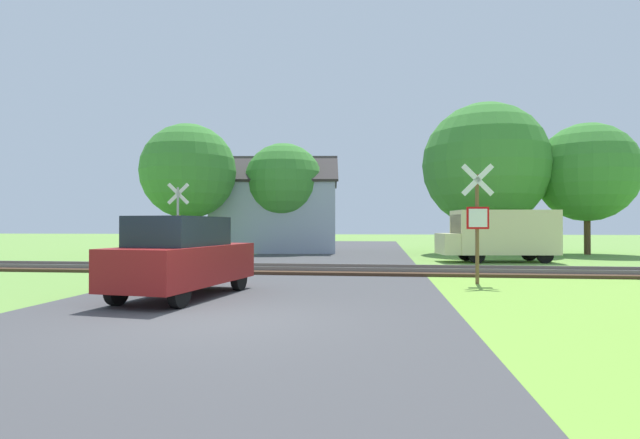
{
  "coord_description": "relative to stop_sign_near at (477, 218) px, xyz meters",
  "views": [
    {
      "loc": [
        2.72,
        -8.04,
        1.59
      ],
      "look_at": [
        0.5,
        9.86,
        1.8
      ],
      "focal_mm": 28.0,
      "sensor_mm": 36.0,
      "label": 1
    }
  ],
  "objects": [
    {
      "name": "ground_plane",
      "position": [
        -5.29,
        -5.82,
        -1.8
      ],
      "size": [
        160.0,
        160.0,
        0.0
      ],
      "primitive_type": "plane",
      "color": "#6B9942"
    },
    {
      "name": "road_asphalt",
      "position": [
        -5.29,
        -3.82,
        -1.79
      ],
      "size": [
        8.2,
        80.0,
        0.01
      ],
      "primitive_type": "cube",
      "color": "#424244",
      "rests_on": "ground"
    },
    {
      "name": "rail_track",
      "position": [
        -5.29,
        3.04,
        -1.74
      ],
      "size": [
        60.0,
        2.6,
        0.22
      ],
      "color": "#422D1E",
      "rests_on": "ground"
    },
    {
      "name": "stop_sign_near",
      "position": [
        0.0,
        0.0,
        0.0
      ],
      "size": [
        0.88,
        0.17,
        3.25
      ],
      "rotation": [
        0.0,
        0.0,
        3.23
      ],
      "color": "brown",
      "rests_on": "ground"
    },
    {
      "name": "crossing_sign_far",
      "position": [
        -10.68,
        5.24,
        0.05
      ],
      "size": [
        0.87,
        0.19,
        3.3
      ],
      "rotation": [
        0.0,
        0.0,
        0.17
      ],
      "color": "#9E9EA5",
      "rests_on": "ground"
    },
    {
      "name": "house",
      "position": [
        -8.94,
        15.8,
        0.43
      ],
      "size": [
        8.01,
        6.17,
        5.8
      ],
      "rotation": [
        0.0,
        0.0,
        0.11
      ],
      "color": "#99A3B7",
      "rests_on": "ground"
    },
    {
      "name": "tree_center",
      "position": [
        -8.26,
        14.72,
        2.26
      ],
      "size": [
        4.61,
        4.61,
        6.38
      ],
      "color": "#513823",
      "rests_on": "ground"
    },
    {
      "name": "tree_right",
      "position": [
        3.22,
        14.98,
        3.16
      ],
      "size": [
        6.99,
        6.99,
        8.46
      ],
      "color": "#513823",
      "rests_on": "ground"
    },
    {
      "name": "tree_far",
      "position": [
        8.56,
        14.89,
        2.69
      ],
      "size": [
        5.36,
        5.36,
        7.17
      ],
      "color": "#513823",
      "rests_on": "ground"
    },
    {
      "name": "tree_left",
      "position": [
        -12.95,
        11.95,
        2.71
      ],
      "size": [
        5.12,
        5.12,
        7.07
      ],
      "color": "#513823",
      "rests_on": "ground"
    },
    {
      "name": "mail_truck",
      "position": [
        2.52,
        8.54,
        -0.56
      ],
      "size": [
        5.1,
        2.47,
        2.24
      ],
      "rotation": [
        0.0,
        0.0,
        1.7
      ],
      "color": "beige",
      "rests_on": "ground"
    },
    {
      "name": "parked_car",
      "position": [
        -6.92,
        -3.33,
        -0.9
      ],
      "size": [
        2.19,
        4.19,
        1.78
      ],
      "rotation": [
        0.0,
        0.0,
        -0.14
      ],
      "color": "maroon",
      "rests_on": "ground"
    }
  ]
}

